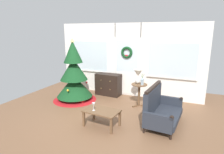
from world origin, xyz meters
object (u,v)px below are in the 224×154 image
Objects in this scene: coffee_table at (102,113)px; wine_glass at (94,105)px; table_lamp at (138,75)px; flower_vase at (142,81)px; christmas_tree at (74,78)px; settee_sofa at (160,109)px; gift_box at (82,100)px; side_table at (139,90)px; dresser_cabinet at (108,84)px.

coffee_table is 4.55× the size of wine_glass.
table_lamp reaches higher than flower_vase.
coffee_table is at bearing -38.80° from christmas_tree.
settee_sofa is 2.62m from gift_box.
christmas_tree is 3.02m from settee_sofa.
flower_vase is at bearing 12.83° from gift_box.
christmas_tree is 2.96× the size of side_table.
gift_box is at bearing 169.53° from settee_sofa.
side_table is 0.34m from flower_vase.
christmas_tree is at bearing -171.60° from side_table.
christmas_tree is 4.67× the size of table_lamp.
side_table is 1.84m from wine_glass.
side_table is 3.56× the size of wine_glass.
wine_glass is (-0.77, -1.66, -0.26)m from flower_vase.
christmas_tree is 1.29m from dresser_cabinet.
table_lamp is (-0.06, 0.04, 0.49)m from side_table.
coffee_table is at bearing -106.53° from side_table.
coffee_table is 1.75m from gift_box.
gift_box is (-1.77, -0.49, -0.41)m from side_table.
flower_vase is 2.07× the size of gift_box.
christmas_tree is 2.26m from flower_vase.
wine_glass is at bearing -48.14° from gift_box.
wine_glass reaches higher than coffee_table.
dresser_cabinet reaches higher than coffee_table.
dresser_cabinet is (0.84, 0.91, -0.37)m from christmas_tree.
wine_glass is at bearing -43.55° from christmas_tree.
side_table is at bearing 15.35° from gift_box.
coffee_table is at bearing 22.38° from wine_glass.
side_table reaches higher than coffee_table.
dresser_cabinet is at bearing 66.56° from gift_box.
settee_sofa is at bearing -52.58° from flower_vase.
settee_sofa is at bearing -36.71° from dresser_cabinet.
christmas_tree is at bearing 167.62° from settee_sofa.
christmas_tree is 5.87× the size of flower_vase.
wine_glass is at bearing -74.69° from dresser_cabinet.
side_table is at bearing 129.41° from settee_sofa.
christmas_tree reaches higher than table_lamp.
christmas_tree is at bearing 155.37° from gift_box.
flower_vase reaches higher than settee_sofa.
table_lamp is (-0.85, 1.00, 0.60)m from settee_sofa.
christmas_tree reaches higher than dresser_cabinet.
side_table is 1.98× the size of flower_vase.
coffee_table is 5.24× the size of gift_box.
side_table is at bearing -33.69° from table_lamp.
side_table is (-0.79, 0.96, 0.12)m from settee_sofa.
settee_sofa is 8.51× the size of gift_box.
side_table is at bearing 73.47° from coffee_table.
table_lamp is (2.08, 0.36, 0.22)m from christmas_tree.
dresser_cabinet is at bearing 47.38° from christmas_tree.
coffee_table is (-1.28, -0.69, -0.03)m from settee_sofa.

